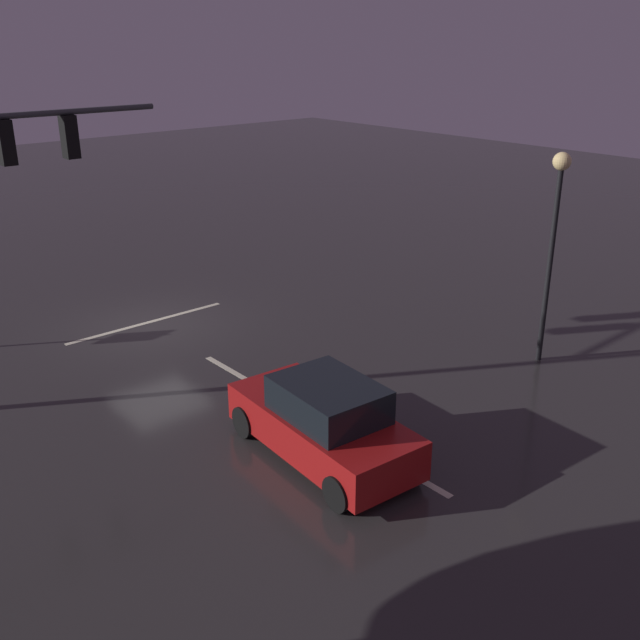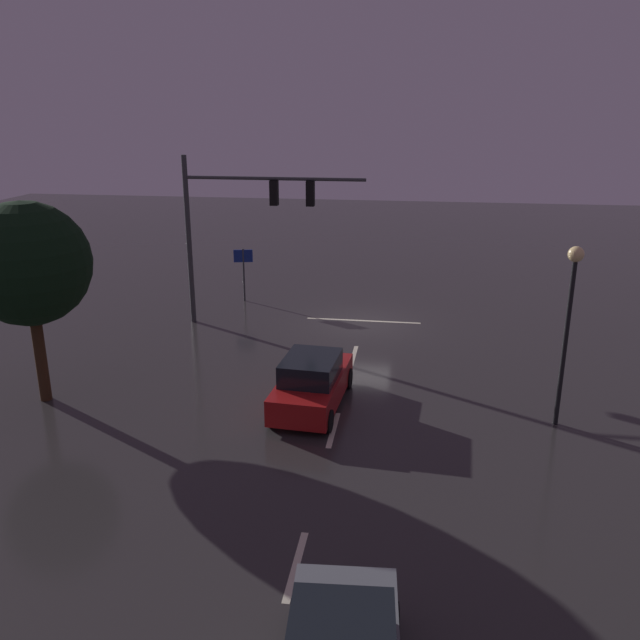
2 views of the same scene
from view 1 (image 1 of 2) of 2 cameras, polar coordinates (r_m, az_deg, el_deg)
ground_plane at (r=21.76m, az=-12.87°, el=-0.48°), size 80.00×80.00×0.00m
lane_dash_far at (r=18.58m, az=-6.91°, el=-3.98°), size 0.16×2.20×0.01m
lane_dash_mid at (r=14.58m, az=6.81°, el=-11.69°), size 0.16×2.20×0.01m
stop_bar at (r=22.07m, az=-13.34°, el=-0.20°), size 5.00×0.16×0.01m
car_approaching at (r=14.54m, az=0.28°, el=-7.95°), size 2.18×4.47×1.70m
street_lamp_left_kerb at (r=18.75m, az=17.88°, el=7.44°), size 0.44×0.44×5.35m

